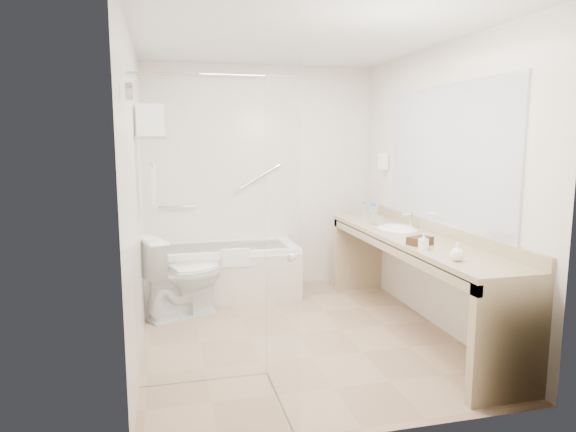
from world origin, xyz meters
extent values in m
plane|color=tan|center=(0.00, 0.00, 0.00)|extent=(3.20, 3.20, 0.00)
cube|color=silver|center=(0.00, 0.00, 2.50)|extent=(2.60, 3.20, 0.10)
cube|color=silver|center=(0.00, 1.60, 1.25)|extent=(2.60, 0.10, 2.50)
cube|color=silver|center=(0.00, -1.60, 1.25)|extent=(2.60, 0.10, 2.50)
cube|color=silver|center=(-1.30, 0.00, 1.25)|extent=(0.10, 3.20, 2.50)
cube|color=silver|center=(1.30, 0.00, 1.25)|extent=(0.10, 3.20, 2.50)
cube|color=white|center=(-0.50, 1.25, 0.28)|extent=(1.60, 0.70, 0.55)
cube|color=beige|center=(-0.50, 0.89, 0.25)|extent=(1.60, 0.02, 0.50)
cube|color=white|center=(-0.40, 0.90, 0.50)|extent=(0.28, 0.06, 0.18)
cylinder|color=silver|center=(-0.95, 1.56, 0.95)|extent=(0.40, 0.03, 0.03)
cylinder|color=silver|center=(-0.05, 1.56, 1.25)|extent=(0.53, 0.03, 0.33)
cube|color=silver|center=(-0.85, -0.70, 1.05)|extent=(0.90, 0.01, 2.10)
cube|color=silver|center=(-0.40, -1.15, 1.05)|extent=(0.02, 0.90, 2.10)
cylinder|color=silver|center=(-0.85, -0.70, 2.10)|extent=(0.90, 0.02, 0.02)
sphere|color=silver|center=(-0.37, -1.30, 1.00)|extent=(0.05, 0.05, 0.05)
cylinder|color=silver|center=(-1.25, -1.15, 1.95)|extent=(0.04, 0.10, 0.10)
cube|color=silver|center=(-1.17, 0.35, 1.70)|extent=(0.24, 0.55, 0.02)
cylinder|color=silver|center=(-1.17, 0.35, 1.48)|extent=(0.02, 0.55, 0.02)
cube|color=white|center=(-1.17, 0.35, 1.32)|extent=(0.03, 0.42, 0.32)
cube|color=white|center=(-1.17, 0.35, 1.76)|extent=(0.22, 0.40, 0.08)
cube|color=white|center=(-1.17, 0.35, 1.84)|extent=(0.22, 0.40, 0.08)
cube|color=white|center=(-1.17, 0.35, 1.93)|extent=(0.22, 0.40, 0.08)
cube|color=tan|center=(1.02, -0.15, 0.82)|extent=(0.55, 2.70, 0.05)
cube|color=tan|center=(1.29, -0.15, 0.90)|extent=(0.03, 2.70, 0.10)
cube|color=tan|center=(0.77, -0.15, 0.77)|extent=(0.04, 2.70, 0.08)
cube|color=tan|center=(1.02, -1.46, 0.40)|extent=(0.55, 0.08, 0.80)
cube|color=tan|center=(1.02, 1.16, 0.40)|extent=(0.55, 0.08, 0.80)
ellipsoid|color=white|center=(1.05, 0.25, 0.82)|extent=(0.40, 0.52, 0.14)
cylinder|color=silver|center=(1.20, 0.25, 0.93)|extent=(0.03, 0.03, 0.14)
cube|color=silver|center=(1.29, -0.15, 1.55)|extent=(0.02, 2.00, 1.20)
cube|color=white|center=(1.25, 1.05, 1.45)|extent=(0.08, 0.10, 0.18)
imported|color=white|center=(-0.95, 0.70, 0.40)|extent=(0.92, 0.75, 0.79)
cube|color=#432717|center=(0.90, -0.49, 0.88)|extent=(0.23, 0.19, 0.06)
imported|color=white|center=(0.84, -0.65, 0.88)|extent=(0.08, 0.14, 0.06)
imported|color=white|center=(0.89, -1.05, 0.90)|extent=(0.12, 0.14, 0.10)
cylinder|color=silver|center=(0.91, 0.51, 0.94)|extent=(0.07, 0.07, 0.19)
cylinder|color=blue|center=(0.91, 0.51, 1.05)|extent=(0.04, 0.04, 0.03)
cylinder|color=silver|center=(0.92, 0.50, 0.94)|extent=(0.07, 0.07, 0.19)
cylinder|color=blue|center=(0.92, 0.50, 1.05)|extent=(0.04, 0.04, 0.03)
cylinder|color=silver|center=(0.98, 0.90, 0.93)|extent=(0.05, 0.05, 0.15)
cylinder|color=blue|center=(0.98, 0.90, 1.01)|extent=(0.03, 0.03, 0.02)
cylinder|color=silver|center=(0.95, 0.43, 0.89)|extent=(0.07, 0.07, 0.09)
cylinder|color=silver|center=(0.96, 0.80, 0.89)|extent=(0.08, 0.08, 0.08)
camera|label=1|loc=(-1.08, -4.16, 1.69)|focal=32.00mm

